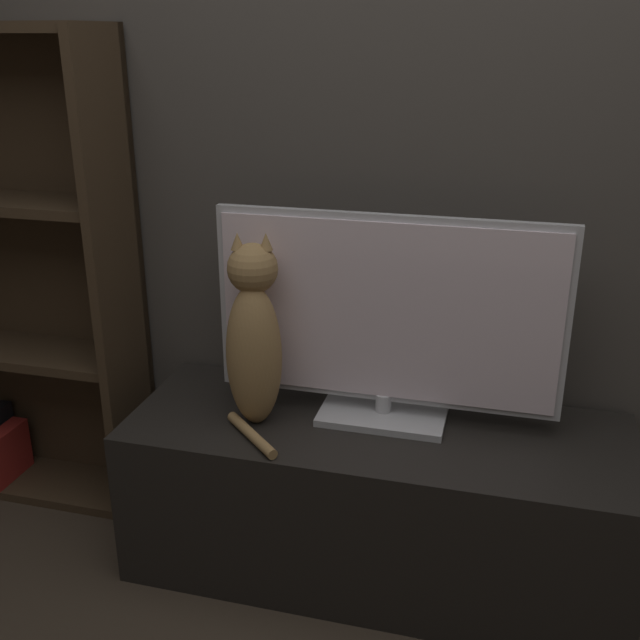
# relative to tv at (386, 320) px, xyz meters

# --- Properties ---
(wall_back) EXTENTS (4.80, 0.05, 2.60)m
(wall_back) POSITION_rel_tv_xyz_m (-0.01, 0.24, 0.55)
(wall_back) COLOR #47423D
(wall_back) RESTS_ON ground_plane
(tv_stand) EXTENTS (1.38, 0.51, 0.46)m
(tv_stand) POSITION_rel_tv_xyz_m (-0.01, -0.06, -0.52)
(tv_stand) COLOR black
(tv_stand) RESTS_ON ground_plane
(tv) EXTENTS (0.94, 0.21, 0.58)m
(tv) POSITION_rel_tv_xyz_m (0.00, 0.00, 0.00)
(tv) COLOR #B7B7BC
(tv) RESTS_ON tv_stand
(cat) EXTENTS (0.20, 0.29, 0.53)m
(cat) POSITION_rel_tv_xyz_m (-0.34, -0.11, -0.04)
(cat) COLOR #997547
(cat) RESTS_ON tv_stand
(bookshelf) EXTENTS (0.79, 0.28, 1.50)m
(bookshelf) POSITION_rel_tv_xyz_m (-1.23, 0.11, -0.06)
(bookshelf) COLOR #3D2D1E
(bookshelf) RESTS_ON ground_plane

